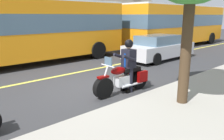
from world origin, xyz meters
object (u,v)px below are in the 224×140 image
object	(u,v)px
motorcycle_main	(124,79)
bus_far	(178,23)
rider_main	(128,61)
car_silver	(159,48)
bus_near	(27,28)

from	to	relation	value
motorcycle_main	bus_far	bearing A→B (deg)	-155.92
rider_main	car_silver	world-z (taller)	rider_main
rider_main	bus_near	size ratio (longest dim) A/B	0.16
bus_far	motorcycle_main	bearing A→B (deg)	24.08
bus_far	car_silver	distance (m)	6.51
motorcycle_main	car_silver	size ratio (longest dim) A/B	0.48
rider_main	bus_far	world-z (taller)	bus_far
rider_main	bus_near	bearing A→B (deg)	-84.37
motorcycle_main	bus_far	size ratio (longest dim) A/B	0.20
motorcycle_main	rider_main	distance (m)	0.61
motorcycle_main	bus_near	bearing A→B (deg)	-86.04
bus_near	rider_main	bearing A→B (deg)	95.63
car_silver	rider_main	bearing A→B (deg)	26.46
rider_main	bus_near	xyz separation A→B (m)	(0.64, -6.45, 0.84)
bus_near	bus_far	world-z (taller)	same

